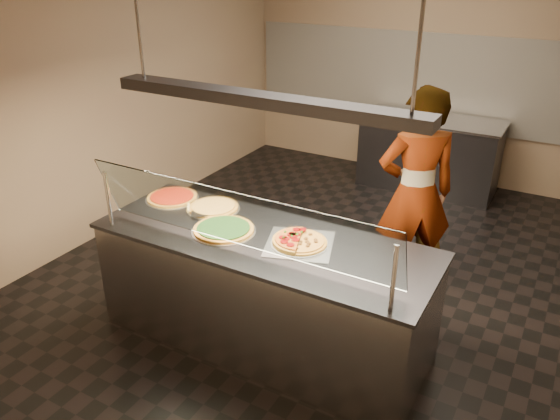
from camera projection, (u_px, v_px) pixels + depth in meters
The scene contains 19 objects.
ground at pixel (327, 272), 5.33m from camera, with size 5.00×6.00×0.02m, color black.
wall_back at pixel (430, 64), 7.05m from camera, with size 5.00×0.02×3.00m, color #927D5E.
wall_front at pixel (39, 296), 2.32m from camera, with size 5.00×0.02×3.00m, color #927D5E.
wall_left at pixel (118, 89), 5.80m from camera, with size 0.02×6.00×3.00m, color #927D5E.
tile_band at pixel (428, 80), 7.11m from camera, with size 4.90×0.02×1.20m, color silver.
serving_counter at pixel (264, 291), 4.19m from camera, with size 2.56×0.94×0.93m.
sneeze_guard at pixel (236, 220), 3.59m from camera, with size 2.32×0.18×0.54m.
perforated_tray at pixel (300, 243), 3.90m from camera, with size 0.59×0.59×0.01m.
half_pizza_pepperoni at pixel (288, 237), 3.93m from camera, with size 0.31×0.43×0.05m.
half_pizza_sausage at pixel (311, 244), 3.85m from camera, with size 0.31×0.43×0.04m.
pizza_spinach at pixel (224, 229), 4.08m from camera, with size 0.49×0.49×0.03m.
pizza_cheese at pixel (214, 207), 4.43m from camera, with size 0.43×0.43×0.03m.
pizza_tomato at pixel (173, 197), 4.61m from camera, with size 0.45×0.45×0.03m.
pizza_spatula at pixel (193, 210), 4.35m from camera, with size 0.27×0.18×0.02m.
prep_table at pixel (429, 154), 7.02m from camera, with size 1.73×0.74×0.93m.
worker at pixel (415, 194), 4.69m from camera, with size 0.68×0.45×1.88m, color #29242E.
heat_lamp_housing at pixel (261, 100), 3.55m from camera, with size 2.30×0.18×0.08m, color #343439.
lamp_rod_left at pixel (136, 4), 3.76m from camera, with size 0.02×0.02×1.01m, color #B7B7BC.
lamp_rod_right at pixel (422, 20), 2.87m from camera, with size 0.02×0.02×1.01m, color #B7B7BC.
Camera 1 is at (1.85, -4.19, 2.83)m, focal length 35.00 mm.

